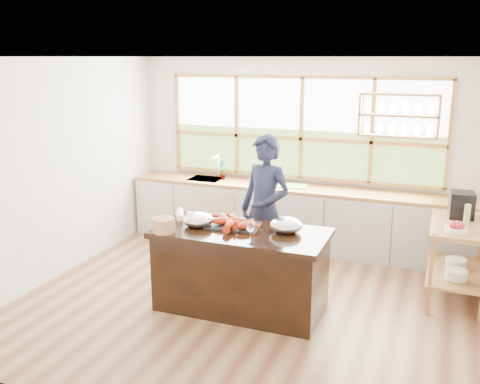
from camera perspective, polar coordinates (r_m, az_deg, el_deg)
The scene contains 18 objects.
ground_plane at distance 6.22m, azimuth 0.77°, elevation -11.48°, with size 5.00×5.00×0.00m, color #987146.
room_shell at distance 6.16m, azimuth 2.71°, elevation 5.36°, with size 5.02×4.52×2.71m.
back_counter at distance 7.79m, azimuth 5.64°, elevation -2.58°, with size 4.90×0.63×0.90m.
right_shelf_unit at distance 6.50m, azimuth 22.22°, elevation -5.68°, with size 0.62×1.10×0.90m.
island at distance 5.87m, azimuth 0.10°, elevation -8.27°, with size 1.85×0.90×0.90m.
cook at distance 6.41m, azimuth 2.70°, elevation -1.96°, with size 0.67×0.44×1.83m, color #191E33.
potted_plant at distance 8.06m, azimuth -1.91°, elevation 2.43°, with size 0.16×0.11×0.30m, color slate.
cutting_board at distance 7.68m, azimuth 5.66°, elevation 0.66°, with size 0.40×0.30×0.01m, color #5CCA4F.
espresso_machine at distance 6.63m, azimuth 22.56°, elevation -1.27°, with size 0.26×0.28×0.30m, color black.
wine_bottle at distance 6.26m, azimuth 23.05°, elevation -2.39°, with size 0.07×0.07×0.26m, color #A3A955.
fruit_bowl at distance 6.09m, azimuth 22.07°, elevation -3.58°, with size 0.23×0.23×0.11m.
slate_board at distance 5.85m, azimuth -0.76°, elevation -3.60°, with size 0.55×0.40×0.02m, color black.
lobster_pile at distance 5.83m, azimuth -0.88°, elevation -3.16°, with size 0.55×0.48×0.08m.
mixing_bowl_left at distance 5.86m, azimuth -4.52°, elevation -2.99°, with size 0.33×0.33×0.16m, color silver.
mixing_bowl_right at distance 5.67m, azimuth 4.94°, elevation -3.55°, with size 0.34×0.34×0.17m, color silver.
wine_glass at distance 5.28m, azimuth 1.13°, elevation -3.83°, with size 0.08×0.08×0.22m.
wicker_basket at distance 5.70m, azimuth -8.14°, elevation -3.52°, with size 0.24×0.24×0.15m, color #B17E52.
parchment_roll at distance 6.18m, azimuth -6.44°, elevation -2.39°, with size 0.08×0.08×0.30m, color white.
Camera 1 is at (1.95, -5.26, 2.70)m, focal length 40.00 mm.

